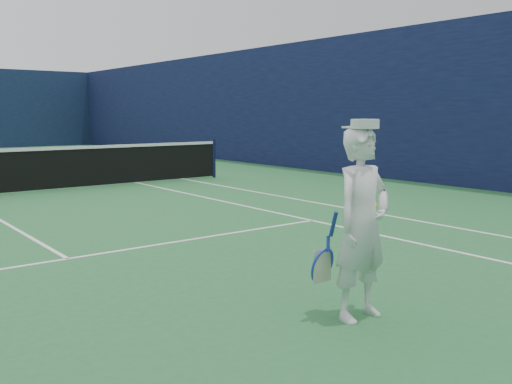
# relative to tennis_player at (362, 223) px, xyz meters

# --- Properties ---
(tennis_player) EXTENTS (0.77, 0.46, 1.74)m
(tennis_player) POSITION_rel_tennis_player_xyz_m (0.00, 0.00, 0.00)
(tennis_player) COLOR white
(tennis_player) RESTS_ON ground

